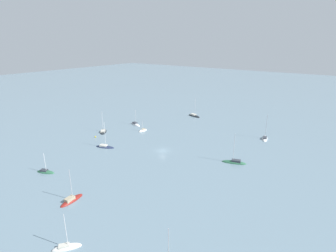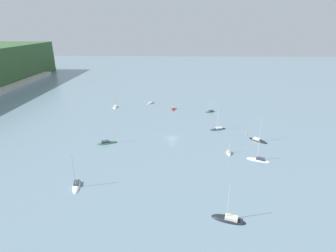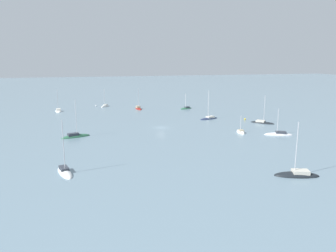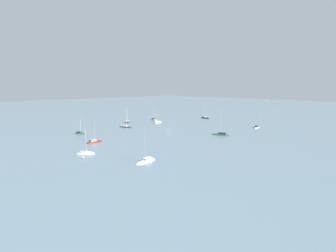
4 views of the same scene
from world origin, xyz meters
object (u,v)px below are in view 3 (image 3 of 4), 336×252
at_px(sailboat_0, 186,109).
at_px(sailboat_2, 241,133).
at_px(sailboat_1, 58,111).
at_px(sailboat_9, 138,109).
at_px(sailboat_3, 105,107).
at_px(sailboat_8, 75,137).
at_px(sailboat_5, 65,172).
at_px(sailboat_7, 209,119).
at_px(mooring_buoy_0, 245,119).
at_px(sailboat_6, 279,135).
at_px(sailboat_10, 297,175).
at_px(mooring_buoy_1, 96,106).
at_px(sailboat_4, 262,123).

height_order(sailboat_0, sailboat_2, sailboat_0).
bearing_deg(sailboat_1, sailboat_9, -100.84).
xyz_separation_m(sailboat_3, sailboat_8, (-56.95, 12.22, 0.04)).
bearing_deg(sailboat_8, sailboat_5, -111.88).
bearing_deg(sailboat_7, mooring_buoy_0, 137.13).
height_order(sailboat_0, sailboat_7, sailboat_7).
bearing_deg(sailboat_0, sailboat_5, 33.83).
xyz_separation_m(sailboat_6, mooring_buoy_0, (23.73, -1.72, 0.20)).
xyz_separation_m(sailboat_5, sailboat_7, (46.47, -48.40, 0.00)).
height_order(sailboat_1, sailboat_2, sailboat_1).
distance_m(sailboat_3, sailboat_10, 103.74).
relative_size(sailboat_0, mooring_buoy_0, 12.28).
relative_size(sailboat_0, sailboat_10, 0.65).
xyz_separation_m(sailboat_0, sailboat_5, (-71.64, 47.68, 0.03)).
bearing_deg(sailboat_8, sailboat_1, 79.89).
bearing_deg(sailboat_6, mooring_buoy_1, -35.16).
distance_m(sailboat_8, sailboat_10, 59.21).
relative_size(sailboat_1, sailboat_6, 1.19).
xyz_separation_m(sailboat_2, sailboat_6, (-5.23, -9.39, 0.04)).
bearing_deg(sailboat_10, sailboat_2, -82.82).
bearing_deg(sailboat_1, sailboat_6, -140.09).
relative_size(sailboat_5, sailboat_9, 1.16).
bearing_deg(sailboat_7, sailboat_2, 72.01).
relative_size(sailboat_0, sailboat_8, 0.65).
height_order(sailboat_8, sailboat_9, sailboat_8).
xyz_separation_m(sailboat_4, sailboat_6, (-16.90, 4.60, -0.01)).
bearing_deg(sailboat_0, sailboat_3, -46.61).
relative_size(sailboat_3, sailboat_4, 0.91).
relative_size(sailboat_1, sailboat_10, 0.89).
distance_m(sailboat_3, mooring_buoy_0, 64.91).
distance_m(sailboat_3, sailboat_9, 17.22).
distance_m(sailboat_0, sailboat_3, 37.13).
distance_m(sailboat_1, mooring_buoy_1, 19.25).
height_order(sailboat_2, mooring_buoy_1, sailboat_2).
bearing_deg(sailboat_10, sailboat_0, -75.92).
bearing_deg(mooring_buoy_0, sailboat_0, 22.53).
height_order(sailboat_0, mooring_buoy_0, sailboat_0).
bearing_deg(sailboat_7, sailboat_10, 64.66).
relative_size(sailboat_8, mooring_buoy_0, 19.01).
distance_m(sailboat_6, sailboat_8, 58.22).
distance_m(mooring_buoy_0, mooring_buoy_1, 69.73).
bearing_deg(sailboat_2, mooring_buoy_1, 35.39).
height_order(sailboat_10, mooring_buoy_0, sailboat_10).
height_order(sailboat_0, sailboat_4, sailboat_4).
xyz_separation_m(sailboat_8, sailboat_10, (-42.72, -41.00, -0.01)).
bearing_deg(sailboat_4, sailboat_6, -59.52).
bearing_deg(mooring_buoy_0, sailboat_3, 45.67).
height_order(sailboat_3, mooring_buoy_1, sailboat_3).
bearing_deg(sailboat_3, sailboat_5, 27.25).
bearing_deg(sailboat_0, sailboat_6, 78.81).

